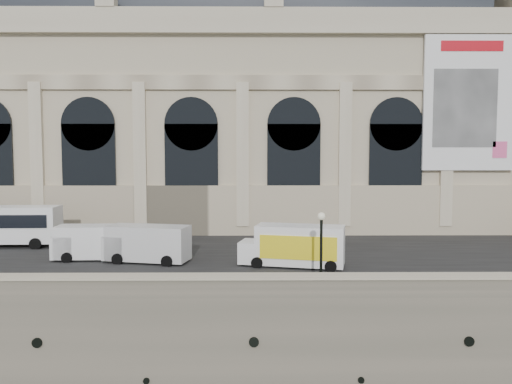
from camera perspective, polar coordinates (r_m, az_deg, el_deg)
quay at (r=62.99m, az=-2.21°, el=-5.80°), size 160.00×70.00×6.00m
street at (r=41.80m, az=-3.09°, el=-6.71°), size 160.00×24.00×0.06m
parapet at (r=28.62m, az=-4.33°, el=-10.64°), size 160.00×1.40×1.21m
museum at (r=58.68m, az=-8.31°, el=9.81°), size 69.00×18.70×29.10m
van_b at (r=40.06m, az=-18.36°, el=-5.48°), size 6.00×2.62×2.64m
van_c at (r=38.09m, az=-12.74°, el=-5.78°), size 6.54×3.56×2.76m
box_truck at (r=35.80m, az=4.38°, el=-6.17°), size 7.74×4.01×2.98m
lamp_right at (r=30.41m, az=7.45°, el=-6.60°), size 0.46×0.46×4.54m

